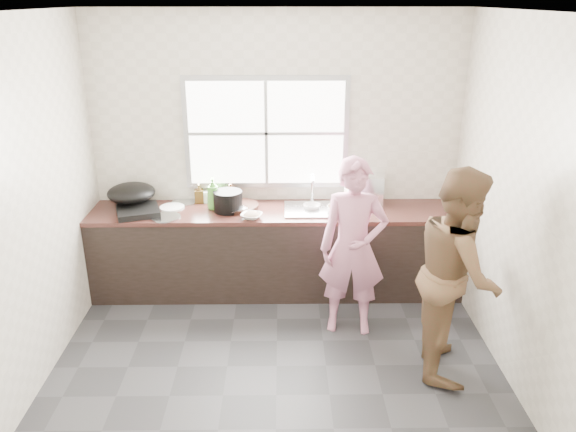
{
  "coord_description": "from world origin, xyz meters",
  "views": [
    {
      "loc": [
        0.05,
        -3.78,
        2.79
      ],
      "look_at": [
        0.1,
        0.65,
        1.05
      ],
      "focal_mm": 35.0,
      "sensor_mm": 36.0,
      "label": 1
    }
  ],
  "objects_px": {
    "bottle_brown_short": "(231,194)",
    "wok": "(131,193)",
    "woman": "(353,253)",
    "bottle_green": "(213,193)",
    "dish_rack": "(364,188)",
    "pot_lid_left": "(166,217)",
    "person_side": "(458,273)",
    "glass_jar": "(205,197)",
    "bowl_held": "(312,206)",
    "burner": "(138,211)",
    "pot_lid_right": "(184,202)",
    "bowl_mince": "(252,216)",
    "plate_food": "(172,207)",
    "bowl_crabs": "(340,210)",
    "black_pot": "(228,201)",
    "bottle_brown_tall": "(199,194)",
    "cutting_board": "(238,206)"
  },
  "relations": [
    {
      "from": "bottle_brown_short",
      "to": "wok",
      "type": "height_order",
      "value": "wok"
    },
    {
      "from": "woman",
      "to": "bottle_green",
      "type": "distance_m",
      "value": 1.52
    },
    {
      "from": "dish_rack",
      "to": "pot_lid_left",
      "type": "distance_m",
      "value": 1.96
    },
    {
      "from": "person_side",
      "to": "glass_jar",
      "type": "relative_size",
      "value": 14.76
    },
    {
      "from": "bowl_held",
      "to": "bottle_green",
      "type": "relative_size",
      "value": 0.65
    },
    {
      "from": "wok",
      "to": "person_side",
      "type": "bearing_deg",
      "value": -26.24
    },
    {
      "from": "woman",
      "to": "glass_jar",
      "type": "height_order",
      "value": "woman"
    },
    {
      "from": "burner",
      "to": "glass_jar",
      "type": "bearing_deg",
      "value": 27.12
    },
    {
      "from": "woman",
      "to": "bottle_brown_short",
      "type": "relative_size",
      "value": 8.45
    },
    {
      "from": "burner",
      "to": "bottle_brown_short",
      "type": "bearing_deg",
      "value": 19.86
    },
    {
      "from": "pot_lid_right",
      "to": "bowl_mince",
      "type": "bearing_deg",
      "value": -32.29
    },
    {
      "from": "dish_rack",
      "to": "bottle_green",
      "type": "bearing_deg",
      "value": -164.06
    },
    {
      "from": "plate_food",
      "to": "glass_jar",
      "type": "relative_size",
      "value": 2.12
    },
    {
      "from": "glass_jar",
      "to": "wok",
      "type": "relative_size",
      "value": 0.24
    },
    {
      "from": "woman",
      "to": "pot_lid_left",
      "type": "distance_m",
      "value": 1.78
    },
    {
      "from": "glass_jar",
      "to": "bowl_held",
      "type": "bearing_deg",
      "value": -11.29
    },
    {
      "from": "bowl_held",
      "to": "bowl_crabs",
      "type": "bearing_deg",
      "value": -23.74
    },
    {
      "from": "black_pot",
      "to": "pot_lid_right",
      "type": "height_order",
      "value": "black_pot"
    },
    {
      "from": "bowl_crabs",
      "to": "bowl_held",
      "type": "relative_size",
      "value": 0.93
    },
    {
      "from": "black_pot",
      "to": "plate_food",
      "type": "height_order",
      "value": "black_pot"
    },
    {
      "from": "woman",
      "to": "burner",
      "type": "relative_size",
      "value": 3.85
    },
    {
      "from": "woman",
      "to": "black_pot",
      "type": "xyz_separation_m",
      "value": [
        -1.12,
        0.71,
        0.22
      ]
    },
    {
      "from": "person_side",
      "to": "bowl_crabs",
      "type": "distance_m",
      "value": 1.42
    },
    {
      "from": "bottle_brown_short",
      "to": "dish_rack",
      "type": "relative_size",
      "value": 0.45
    },
    {
      "from": "pot_lid_right",
      "to": "pot_lid_left",
      "type": "bearing_deg",
      "value": -104.65
    },
    {
      "from": "bottle_green",
      "to": "pot_lid_left",
      "type": "distance_m",
      "value": 0.51
    },
    {
      "from": "bowl_held",
      "to": "black_pot",
      "type": "height_order",
      "value": "black_pot"
    },
    {
      "from": "bowl_crabs",
      "to": "bottle_brown_short",
      "type": "height_order",
      "value": "bottle_brown_short"
    },
    {
      "from": "woman",
      "to": "wok",
      "type": "distance_m",
      "value": 2.25
    },
    {
      "from": "bowl_crabs",
      "to": "bottle_green",
      "type": "relative_size",
      "value": 0.61
    },
    {
      "from": "black_pot",
      "to": "wok",
      "type": "bearing_deg",
      "value": 172.72
    },
    {
      "from": "person_side",
      "to": "dish_rack",
      "type": "distance_m",
      "value": 1.6
    },
    {
      "from": "plate_food",
      "to": "pot_lid_right",
      "type": "distance_m",
      "value": 0.19
    },
    {
      "from": "woman",
      "to": "person_side",
      "type": "bearing_deg",
      "value": -30.62
    },
    {
      "from": "woman",
      "to": "person_side",
      "type": "xyz_separation_m",
      "value": [
        0.73,
        -0.55,
        0.09
      ]
    },
    {
      "from": "person_side",
      "to": "bottle_brown_tall",
      "type": "bearing_deg",
      "value": 65.6
    },
    {
      "from": "dish_rack",
      "to": "pot_lid_right",
      "type": "bearing_deg",
      "value": -170.86
    },
    {
      "from": "bowl_mince",
      "to": "bowl_crabs",
      "type": "xyz_separation_m",
      "value": [
        0.83,
        0.12,
        0.01
      ]
    },
    {
      "from": "cutting_board",
      "to": "bowl_crabs",
      "type": "bearing_deg",
      "value": -8.99
    },
    {
      "from": "black_pot",
      "to": "bottle_green",
      "type": "height_order",
      "value": "bottle_green"
    },
    {
      "from": "bottle_brown_short",
      "to": "person_side",
      "type": "bearing_deg",
      "value": -39.13
    },
    {
      "from": "plate_food",
      "to": "cutting_board",
      "type": "bearing_deg",
      "value": -0.02
    },
    {
      "from": "bowl_crabs",
      "to": "pot_lid_right",
      "type": "relative_size",
      "value": 0.77
    },
    {
      "from": "bottle_brown_short",
      "to": "burner",
      "type": "xyz_separation_m",
      "value": [
        -0.86,
        -0.31,
        -0.06
      ]
    },
    {
      "from": "pot_lid_left",
      "to": "black_pot",
      "type": "bearing_deg",
      "value": 16.68
    },
    {
      "from": "glass_jar",
      "to": "burner",
      "type": "bearing_deg",
      "value": -152.88
    },
    {
      "from": "woman",
      "to": "person_side",
      "type": "distance_m",
      "value": 0.92
    },
    {
      "from": "bowl_mince",
      "to": "glass_jar",
      "type": "relative_size",
      "value": 1.7
    },
    {
      "from": "plate_food",
      "to": "bottle_brown_tall",
      "type": "xyz_separation_m",
      "value": [
        0.24,
        0.17,
        0.08
      ]
    },
    {
      "from": "burner",
      "to": "woman",
      "type": "bearing_deg",
      "value": -18.08
    }
  ]
}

